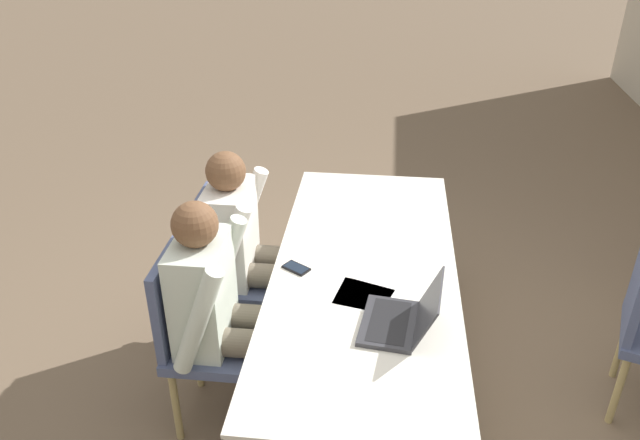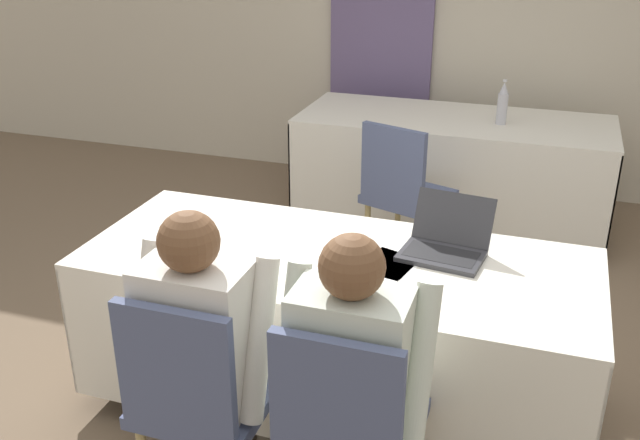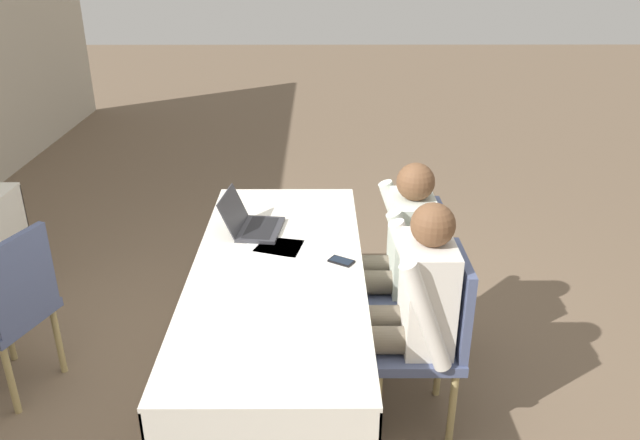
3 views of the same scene
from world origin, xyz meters
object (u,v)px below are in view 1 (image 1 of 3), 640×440
(person_checkered_shirt, at_px, (246,243))
(chair_near_right, at_px, (201,331))
(laptop, at_px, (401,318))
(cell_phone, at_px, (296,268))
(chair_near_left, at_px, (229,267))
(person_white_shirt, at_px, (221,304))

(person_checkered_shirt, bearing_deg, chair_near_right, 168.90)
(laptop, bearing_deg, chair_near_right, -92.11)
(person_checkered_shirt, bearing_deg, cell_phone, -134.31)
(laptop, distance_m, chair_near_right, 0.95)
(cell_phone, distance_m, chair_near_right, 0.52)
(chair_near_left, distance_m, person_white_shirt, 0.56)
(laptop, relative_size, chair_near_left, 0.40)
(cell_phone, bearing_deg, chair_near_left, -94.14)
(laptop, distance_m, person_checkered_shirt, 1.05)
(chair_near_left, height_order, person_white_shirt, person_white_shirt)
(person_checkered_shirt, bearing_deg, laptop, -130.42)
(laptop, distance_m, person_white_shirt, 0.81)
(cell_phone, height_order, person_checkered_shirt, person_checkered_shirt)
(chair_near_left, bearing_deg, laptop, -126.98)
(cell_phone, distance_m, chair_near_left, 0.56)
(laptop, height_order, cell_phone, laptop)
(chair_near_right, bearing_deg, chair_near_left, 0.00)
(person_checkered_shirt, height_order, person_white_shirt, same)
(person_checkered_shirt, bearing_deg, person_white_shirt, -180.00)
(chair_near_left, distance_m, chair_near_right, 0.53)
(laptop, height_order, person_checkered_shirt, person_checkered_shirt)
(cell_phone, xyz_separation_m, person_white_shirt, (0.23, -0.31, -0.07))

